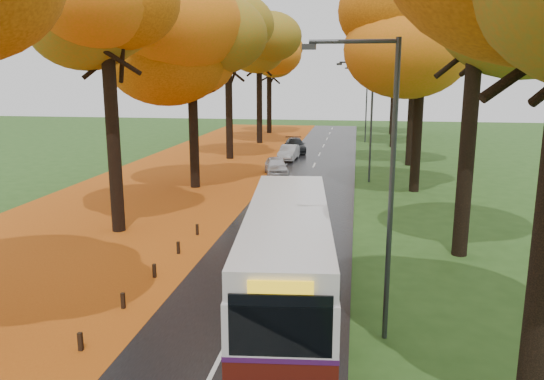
% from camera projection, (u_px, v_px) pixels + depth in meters
% --- Properties ---
extents(road, '(6.50, 90.00, 0.04)m').
position_uv_depth(road, '(299.00, 196.00, 31.66)').
color(road, black).
rests_on(road, ground).
extents(centre_line, '(0.12, 90.00, 0.01)m').
position_uv_depth(centre_line, '(299.00, 195.00, 31.66)').
color(centre_line, silver).
rests_on(centre_line, road).
extents(leaf_verge, '(12.00, 90.00, 0.02)m').
position_uv_depth(leaf_verge, '(156.00, 191.00, 33.05)').
color(leaf_verge, '#953E0D').
rests_on(leaf_verge, ground).
extents(leaf_drift, '(0.90, 90.00, 0.01)m').
position_uv_depth(leaf_drift, '(249.00, 194.00, 32.13)').
color(leaf_drift, '#B75612').
rests_on(leaf_drift, road).
extents(trees_left, '(9.20, 74.00, 13.88)m').
position_uv_depth(trees_left, '(189.00, 34.00, 32.73)').
color(trees_left, black).
rests_on(trees_left, ground).
extents(trees_right, '(9.30, 74.20, 13.96)m').
position_uv_depth(trees_right, '(429.00, 29.00, 30.35)').
color(trees_right, black).
rests_on(trees_right, ground).
extents(bollard_row, '(0.11, 23.51, 0.52)m').
position_uv_depth(bollard_row, '(53.00, 369.00, 12.59)').
color(bollard_row, black).
rests_on(bollard_row, ground).
extents(streetlamp_near, '(2.45, 0.18, 8.00)m').
position_uv_depth(streetlamp_near, '(382.00, 169.00, 13.65)').
color(streetlamp_near, '#333538').
rests_on(streetlamp_near, ground).
extents(streetlamp_mid, '(2.45, 0.18, 8.00)m').
position_uv_depth(streetlamp_mid, '(368.00, 112.00, 34.88)').
color(streetlamp_mid, '#333538').
rests_on(streetlamp_mid, ground).
extents(streetlamp_far, '(2.45, 0.18, 8.00)m').
position_uv_depth(streetlamp_far, '(364.00, 98.00, 56.11)').
color(streetlamp_far, '#333538').
rests_on(streetlamp_far, ground).
extents(bus, '(3.69, 11.44, 2.96)m').
position_uv_depth(bus, '(288.00, 252.00, 16.82)').
color(bus, '#48120B').
rests_on(bus, road).
extents(car_white, '(2.39, 4.08, 1.30)m').
position_uv_depth(car_white, '(276.00, 166.00, 38.00)').
color(car_white, '#B8B8BD').
rests_on(car_white, road).
extents(car_silver, '(1.55, 3.84, 1.24)m').
position_uv_depth(car_silver, '(289.00, 153.00, 44.84)').
color(car_silver, '#9FA2A7').
rests_on(car_silver, road).
extents(car_dark, '(2.63, 4.66, 1.27)m').
position_uv_depth(car_dark, '(295.00, 145.00, 49.28)').
color(car_dark, black).
rests_on(car_dark, road).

